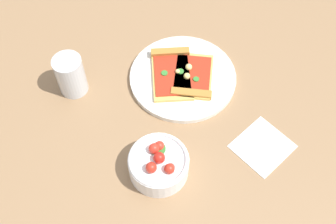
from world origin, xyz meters
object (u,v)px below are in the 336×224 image
(pizza_slice_near, at_px, (192,78))
(pizza_slice_far, at_px, (172,71))
(salad_bowl, at_px, (159,164))
(plate, at_px, (183,77))
(soda_glass, at_px, (71,76))
(paper_napkin, at_px, (263,146))

(pizza_slice_near, height_order, pizza_slice_far, pizza_slice_near)
(salad_bowl, bearing_deg, plate, -47.13)
(pizza_slice_far, xyz_separation_m, soda_glass, (0.11, 0.23, 0.03))
(plate, distance_m, soda_glass, 0.28)
(pizza_slice_near, distance_m, pizza_slice_far, 0.06)
(plate, bearing_deg, pizza_slice_near, -153.24)
(soda_glass, relative_size, paper_napkin, 0.89)
(pizza_slice_far, bearing_deg, salad_bowl, 139.34)
(salad_bowl, height_order, paper_napkin, salad_bowl)
(pizza_slice_near, height_order, soda_glass, soda_glass)
(salad_bowl, distance_m, paper_napkin, 0.25)
(salad_bowl, height_order, soda_glass, soda_glass)
(soda_glass, bearing_deg, plate, -118.14)
(plate, height_order, pizza_slice_near, pizza_slice_near)
(pizza_slice_far, relative_size, paper_napkin, 1.56)
(salad_bowl, relative_size, soda_glass, 1.24)
(salad_bowl, distance_m, soda_glass, 0.32)
(soda_glass, bearing_deg, pizza_slice_near, -120.92)
(pizza_slice_near, bearing_deg, plate, 26.76)
(paper_napkin, bearing_deg, salad_bowl, 69.78)
(soda_glass, distance_m, paper_napkin, 0.49)
(pizza_slice_near, distance_m, soda_glass, 0.30)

